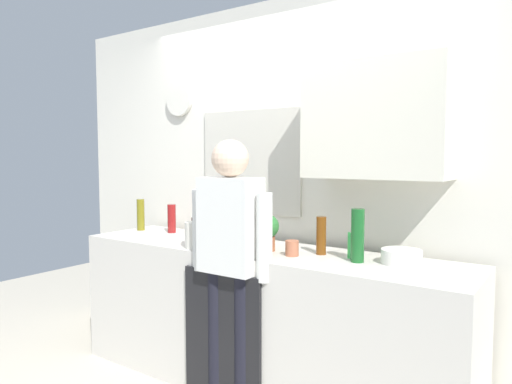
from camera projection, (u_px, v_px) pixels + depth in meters
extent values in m
cube|color=beige|center=(259.00, 318.00, 3.04)|extent=(2.65, 0.64, 0.91)
cube|color=black|center=(222.00, 339.00, 2.80)|extent=(0.56, 0.02, 0.82)
cube|color=silver|center=(293.00, 185.00, 3.33)|extent=(4.25, 0.10, 2.60)
cube|color=beige|center=(250.00, 162.00, 3.46)|extent=(0.86, 0.02, 0.76)
cube|color=#8CA5C6|center=(251.00, 162.00, 3.46)|extent=(0.80, 0.02, 0.70)
cube|color=silver|center=(377.00, 121.00, 2.74)|extent=(0.84, 0.32, 0.68)
cylinder|color=silver|center=(179.00, 100.00, 3.81)|extent=(0.26, 0.03, 0.26)
cube|color=black|center=(231.00, 246.00, 3.02)|extent=(0.20, 0.20, 0.03)
cube|color=silver|center=(237.00, 221.00, 3.06)|extent=(0.18, 0.08, 0.28)
cylinder|color=black|center=(228.00, 236.00, 2.99)|extent=(0.11, 0.11, 0.11)
cylinder|color=black|center=(231.00, 200.00, 3.00)|extent=(0.17, 0.17, 0.03)
cylinder|color=#195923|center=(358.00, 235.00, 2.61)|extent=(0.07, 0.07, 0.30)
cylinder|color=maroon|center=(172.00, 219.00, 3.63)|extent=(0.06, 0.06, 0.22)
cylinder|color=olive|center=(141.00, 215.00, 3.75)|extent=(0.06, 0.06, 0.25)
cylinder|color=black|center=(196.00, 231.00, 3.16)|extent=(0.06, 0.06, 0.18)
cylinder|color=brown|center=(321.00, 235.00, 2.82)|extent=(0.06, 0.06, 0.23)
cylinder|color=#B26647|center=(292.00, 248.00, 2.78)|extent=(0.08, 0.08, 0.09)
cylinder|color=white|center=(401.00, 257.00, 2.57)|extent=(0.22, 0.22, 0.08)
cylinder|color=#9E5638|center=(267.00, 244.00, 2.93)|extent=(0.10, 0.10, 0.09)
sphere|color=#2D7233|center=(267.00, 226.00, 2.92)|extent=(0.15, 0.15, 0.15)
cylinder|color=green|center=(352.00, 245.00, 2.72)|extent=(0.06, 0.06, 0.15)
cone|color=white|center=(353.00, 230.00, 2.71)|extent=(0.02, 0.02, 0.03)
cylinder|color=silver|center=(196.00, 235.00, 3.02)|extent=(0.14, 0.14, 0.17)
cylinder|color=black|center=(218.00, 336.00, 2.86)|extent=(0.12, 0.12, 0.82)
cylinder|color=black|center=(244.00, 343.00, 2.74)|extent=(0.12, 0.12, 0.82)
cube|color=white|center=(230.00, 225.00, 2.75)|extent=(0.36, 0.20, 0.56)
sphere|color=beige|center=(230.00, 158.00, 2.72)|extent=(0.22, 0.22, 0.22)
cylinder|color=white|center=(200.00, 230.00, 2.89)|extent=(0.09, 0.09, 0.50)
cylinder|color=white|center=(264.00, 237.00, 2.61)|extent=(0.09, 0.09, 0.50)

